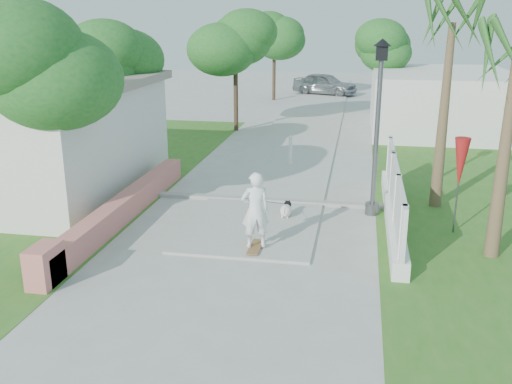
% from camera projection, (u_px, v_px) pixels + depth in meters
% --- Properties ---
extents(ground, '(90.00, 90.00, 0.00)m').
position_uv_depth(ground, '(210.00, 305.00, 10.21)').
color(ground, '#B7B7B2').
rests_on(ground, ground).
extents(path_strip, '(3.20, 36.00, 0.06)m').
position_uv_depth(path_strip, '(310.00, 117.00, 28.99)').
color(path_strip, '#B7B7B2').
rests_on(path_strip, ground).
extents(curb, '(6.50, 0.25, 0.10)m').
position_uv_depth(curb, '(265.00, 200.00, 15.83)').
color(curb, '#999993').
rests_on(curb, ground).
extents(grass_left, '(8.00, 20.00, 0.01)m').
position_uv_depth(grass_left, '(68.00, 172.00, 18.92)').
color(grass_left, '#306B22').
rests_on(grass_left, ground).
extents(pink_wall, '(0.45, 8.20, 0.80)m').
position_uv_depth(pink_wall, '(117.00, 213.00, 14.02)').
color(pink_wall, '#C16962').
rests_on(pink_wall, ground).
extents(lattice_fence, '(0.35, 7.00, 1.50)m').
position_uv_depth(lattice_fence, '(394.00, 201.00, 14.16)').
color(lattice_fence, white).
rests_on(lattice_fence, ground).
extents(building_right, '(6.00, 8.00, 2.60)m').
position_uv_depth(building_right, '(440.00, 100.00, 25.71)').
color(building_right, silver).
rests_on(building_right, ground).
extents(street_lamp, '(0.44, 0.44, 4.44)m').
position_uv_depth(street_lamp, '(377.00, 122.00, 14.16)').
color(street_lamp, '#59595E').
rests_on(street_lamp, ground).
extents(bollard, '(0.14, 0.14, 1.09)m').
position_uv_depth(bollard, '(290.00, 150.00, 19.40)').
color(bollard, white).
rests_on(bollard, ground).
extents(patio_umbrella, '(0.36, 0.36, 2.30)m').
position_uv_depth(patio_umbrella, '(460.00, 164.00, 13.11)').
color(patio_umbrella, '#59595E').
rests_on(patio_umbrella, ground).
extents(tree_left_near, '(3.60, 3.60, 5.28)m').
position_uv_depth(tree_left_near, '(45.00, 69.00, 12.65)').
color(tree_left_near, '#4C3826').
rests_on(tree_left_near, ground).
extents(tree_left_mid, '(3.20, 3.20, 4.85)m').
position_uv_depth(tree_left_mid, '(109.00, 64.00, 18.08)').
color(tree_left_mid, '#4C3826').
rests_on(tree_left_mid, ground).
extents(tree_path_left, '(3.40, 3.40, 5.23)m').
position_uv_depth(tree_path_left, '(236.00, 43.00, 24.61)').
color(tree_path_left, '#4C3826').
rests_on(tree_path_left, ground).
extents(tree_path_right, '(3.00, 3.00, 4.79)m').
position_uv_depth(tree_path_right, '(379.00, 48.00, 27.40)').
color(tree_path_right, '#4C3826').
rests_on(tree_path_right, ground).
extents(tree_path_far, '(3.20, 3.20, 5.17)m').
position_uv_depth(tree_path_far, '(275.00, 36.00, 33.97)').
color(tree_path_far, '#4C3826').
rests_on(tree_path_far, ground).
extents(palm_far, '(1.80, 1.80, 5.30)m').
position_uv_depth(palm_far, '(451.00, 35.00, 14.20)').
color(palm_far, brown).
rests_on(palm_far, ground).
extents(skateboarder, '(0.74, 2.85, 1.79)m').
position_uv_depth(skateboarder, '(265.00, 204.00, 13.17)').
color(skateboarder, olive).
rests_on(skateboarder, ground).
extents(dog, '(0.32, 0.65, 0.44)m').
position_uv_depth(dog, '(286.00, 210.00, 14.48)').
color(dog, white).
rests_on(dog, ground).
extents(parked_car, '(4.49, 2.99, 1.42)m').
position_uv_depth(parked_car, '(325.00, 84.00, 37.18)').
color(parked_car, '#B1B3B9').
rests_on(parked_car, ground).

